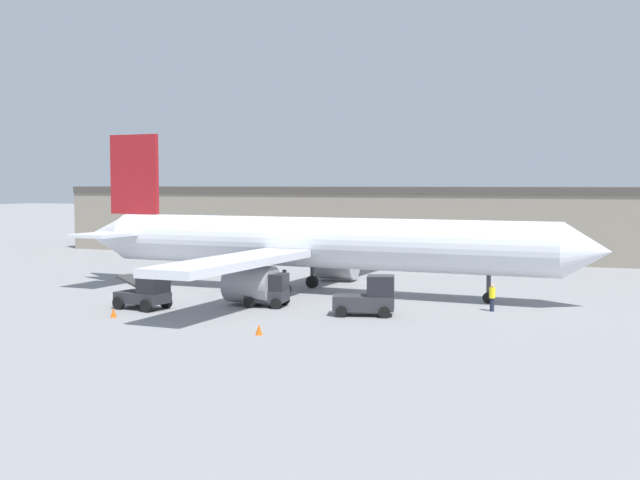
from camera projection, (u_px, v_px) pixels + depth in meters
name	position (u px, v px, depth m)	size (l,w,h in m)	color
ground_plane	(320.00, 293.00, 55.53)	(400.00, 400.00, 0.00)	gray
terminal_building	(416.00, 221.00, 85.32)	(78.32, 13.62, 7.25)	gray
airplane	(307.00, 244.00, 55.69)	(39.20, 33.04, 11.31)	silver
ground_crew_worker	(492.00, 297.00, 47.52)	(0.36, 0.36, 1.64)	#1E2338
baggage_tug	(270.00, 292.00, 49.31)	(2.61, 2.20, 2.06)	#2D2D33
belt_loader_truck	(145.00, 293.00, 48.30)	(3.38, 2.48, 2.01)	#2D2D33
pushback_tug	(369.00, 297.00, 45.98)	(3.77, 2.60, 2.32)	#2D2D33
safety_cone_near	(259.00, 330.00, 40.10)	(0.36, 0.36, 0.55)	#EF590F
safety_cone_far	(114.00, 313.00, 45.37)	(0.36, 0.36, 0.55)	#EF590F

